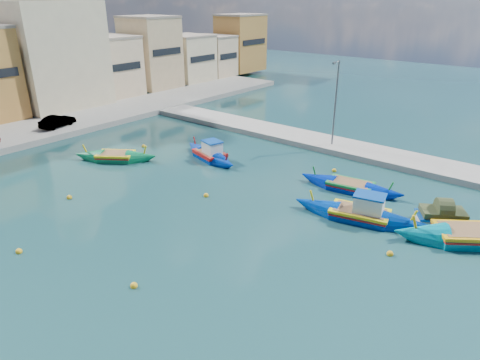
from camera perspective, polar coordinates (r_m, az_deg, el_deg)
ground at (r=24.01m, az=5.25°, el=-9.60°), size 160.00×160.00×0.00m
east_quay at (r=38.80m, az=20.31°, el=2.61°), size 4.00×70.00×0.50m
north_quay at (r=47.86m, az=-28.52°, el=5.03°), size 80.00×8.00×0.60m
north_townhouses at (r=56.13m, az=-26.36°, el=12.75°), size 83.20×7.87×10.19m
church_block at (r=57.80m, az=-24.25°, el=16.80°), size 10.00×10.00×19.10m
quay_street_lamp at (r=39.33m, az=12.57°, el=10.01°), size 1.18×0.16×8.00m
luzzu_turquoise_cabin at (r=28.05m, az=15.71°, el=-4.49°), size 3.80×8.98×2.82m
luzzu_blue_cabin at (r=37.24m, az=-4.01°, el=3.32°), size 3.78×7.63×2.63m
luzzu_green at (r=38.36m, az=-16.25°, el=2.91°), size 5.74×7.17×2.33m
luzzu_blue_south at (r=32.11m, az=14.46°, el=-0.92°), size 2.91×8.04×2.27m
luzzu_cyan_south at (r=28.00m, az=28.16°, el=-6.72°), size 6.93×8.51×2.75m
tender_near at (r=29.33m, az=25.34°, el=-4.47°), size 2.91×3.38×1.47m
mooring_buoys at (r=29.12m, az=-7.03°, el=-3.23°), size 22.04×25.21×0.36m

